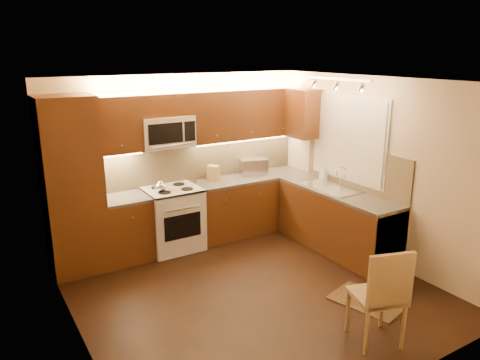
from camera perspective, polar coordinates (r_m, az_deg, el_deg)
floor at (r=5.76m, az=1.64°, el=-13.58°), size 4.00×4.00×0.01m
ceiling at (r=5.03m, az=1.86°, el=12.10°), size 4.00×4.00×0.01m
wall_back at (r=6.96m, az=-7.32°, el=2.58°), size 4.00×0.01×2.50m
wall_front at (r=3.86m, az=18.45°, el=-9.10°), size 4.00×0.01×2.50m
wall_left at (r=4.54m, az=-19.98°, el=-5.46°), size 0.01×4.00×2.50m
wall_right at (r=6.54m, az=16.58°, el=1.19°), size 0.01×4.00×2.50m
pantry at (r=6.22m, az=-20.07°, el=-0.79°), size 0.70×0.60×2.30m
base_cab_back_left at (r=6.60m, az=-13.86°, el=-5.96°), size 0.62×0.60×0.86m
counter_back_left at (r=6.45m, az=-14.12°, el=-2.24°), size 0.62×0.60×0.04m
base_cab_back_right at (r=7.41m, az=1.22°, el=-3.07°), size 1.92×0.60×0.86m
counter_back_right at (r=7.28m, az=1.24°, el=0.28°), size 1.92×0.60×0.04m
base_cab_right at (r=6.83m, az=11.86°, el=-5.07°), size 0.60×2.00×0.86m
counter_right at (r=6.69m, az=12.08°, el=-1.46°), size 0.60×2.00×0.04m
dishwasher at (r=6.38m, az=16.18°, el=-6.89°), size 0.58×0.60×0.84m
backsplash_back at (r=7.11m, az=-4.71°, el=2.52°), size 3.30×0.02×0.60m
backsplash_right at (r=6.80m, az=14.01°, el=1.50°), size 0.02×2.00×0.60m
upper_cab_back_left at (r=6.34m, az=-15.07°, el=6.65°), size 0.62×0.35×0.75m
upper_cab_back_right at (r=7.18m, az=0.74°, el=8.19°), size 1.92×0.35×0.75m
upper_cab_bridge at (r=6.54m, az=-9.36°, el=9.18°), size 0.76×0.35×0.31m
upper_cab_right_corner at (r=7.29m, az=7.83°, el=8.16°), size 0.35×0.50×0.75m
stove at (r=6.79m, az=-8.26°, el=-4.77°), size 0.76×0.65×0.92m
microwave at (r=6.58m, az=-9.17°, el=5.93°), size 0.76×0.38×0.44m
window_frame at (r=6.82m, az=13.31°, el=5.02°), size 0.03×1.44×1.24m
window_blinds at (r=6.81m, az=13.19°, el=5.01°), size 0.02×1.36×1.16m
sink at (r=6.77m, az=11.26°, el=-0.38°), size 0.52×0.86×0.15m
faucet at (r=6.87m, az=12.40°, el=0.44°), size 0.20×0.04×0.30m
track_light_bar at (r=6.31m, az=11.90°, el=12.16°), size 0.04×1.20×0.03m
kettle at (r=6.48m, az=-9.85°, el=-0.66°), size 0.21×0.21×0.19m
toaster_oven at (r=7.41m, az=1.63°, el=1.72°), size 0.48×0.41×0.25m
knife_block at (r=7.03m, az=-3.30°, el=0.86°), size 0.17×0.20×0.23m
spice_jar_a at (r=7.18m, az=-3.60°, el=0.61°), size 0.05×0.05×0.10m
spice_jar_b at (r=6.93m, az=-5.57°, el=0.02°), size 0.05×0.05×0.10m
spice_jar_c at (r=7.22m, az=-2.65°, el=0.67°), size 0.06×0.06×0.09m
spice_jar_d at (r=7.15m, az=-4.09°, el=0.56°), size 0.06×0.06×0.10m
soap_bottle at (r=7.21m, az=10.31°, el=0.93°), size 0.10×0.10×0.21m
rug at (r=5.73m, az=15.47°, el=-14.24°), size 0.73×0.91×0.01m
dining_chair at (r=4.84m, az=16.60°, el=-13.33°), size 0.58×0.58×1.03m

